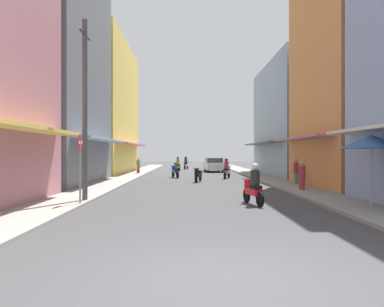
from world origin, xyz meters
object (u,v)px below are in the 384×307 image
(motorbike_green, at_px, (177,165))
(pedestrian_far, at_px, (302,177))
(pedestrian_crossing, at_px, (138,166))
(vendor_umbrella, at_px, (372,142))
(pedestrian_foreground, at_px, (296,170))
(utility_pole, at_px, (85,109))
(street_sign_no_entry, at_px, (80,160))
(parked_car, at_px, (214,165))
(motorbike_white, at_px, (186,164))
(motorbike_silver, at_px, (227,169))
(motorbike_blue, at_px, (175,171))
(motorbike_red, at_px, (253,186))
(motorbike_black, at_px, (198,175))
(motorbike_orange, at_px, (227,169))

(motorbike_green, height_order, pedestrian_far, motorbike_green)
(pedestrian_crossing, height_order, vendor_umbrella, vendor_umbrella)
(pedestrian_foreground, relative_size, utility_pole, 0.24)
(pedestrian_crossing, distance_m, vendor_umbrella, 23.15)
(motorbike_green, distance_m, pedestrian_foreground, 18.02)
(pedestrian_foreground, xyz_separation_m, street_sign_no_entry, (-10.38, -7.95, 0.75))
(motorbike_green, height_order, parked_car, motorbike_green)
(motorbike_white, height_order, motorbike_silver, same)
(motorbike_green, xyz_separation_m, pedestrian_foreground, (7.56, -16.35, 0.27))
(motorbike_white, height_order, motorbike_blue, motorbike_white)
(motorbike_silver, xyz_separation_m, street_sign_no_entry, (-6.93, -13.99, 1.01))
(motorbike_red, bearing_deg, street_sign_no_entry, -176.70)
(motorbike_green, height_order, utility_pole, utility_pole)
(motorbike_green, xyz_separation_m, street_sign_no_entry, (-2.82, -24.30, 1.01))
(pedestrian_far, distance_m, street_sign_no_entry, 10.75)
(street_sign_no_entry, bearing_deg, pedestrian_foreground, 37.44)
(motorbike_red, height_order, utility_pole, utility_pole)
(motorbike_black, xyz_separation_m, street_sign_no_entry, (-4.63, -10.72, 1.21))
(motorbike_blue, height_order, pedestrian_foreground, pedestrian_foreground)
(motorbike_black, relative_size, parked_car, 0.42)
(motorbike_green, distance_m, utility_pole, 23.73)
(motorbike_green, bearing_deg, motorbike_white, 78.93)
(motorbike_silver, bearing_deg, street_sign_no_entry, -116.35)
(pedestrian_foreground, height_order, street_sign_no_entry, street_sign_no_entry)
(street_sign_no_entry, bearing_deg, parked_car, 74.38)
(pedestrian_crossing, bearing_deg, motorbike_blue, -51.35)
(pedestrian_foreground, relative_size, pedestrian_far, 1.10)
(motorbike_silver, bearing_deg, motorbike_red, -92.14)
(parked_car, height_order, vendor_umbrella, vendor_umbrella)
(pedestrian_far, xyz_separation_m, utility_pole, (-9.76, -3.69, 2.90))
(motorbike_white, relative_size, motorbike_black, 1.00)
(parked_car, xyz_separation_m, pedestrian_crossing, (-7.23, -4.38, 0.04))
(motorbike_green, distance_m, motorbike_red, 24.20)
(motorbike_red, relative_size, pedestrian_foreground, 1.03)
(motorbike_orange, xyz_separation_m, motorbike_green, (-4.68, 5.00, 0.20))
(pedestrian_crossing, height_order, street_sign_no_entry, street_sign_no_entry)
(motorbike_orange, xyz_separation_m, motorbike_red, (-1.08, -18.93, 0.20))
(motorbike_green, relative_size, motorbike_blue, 0.99)
(pedestrian_far, bearing_deg, motorbike_silver, 106.27)
(pedestrian_far, bearing_deg, motorbike_green, 109.18)
(utility_pole, bearing_deg, pedestrian_crossing, 91.54)
(motorbike_blue, bearing_deg, motorbike_orange, 43.73)
(motorbike_red, distance_m, vendor_umbrella, 4.34)
(pedestrian_far, bearing_deg, parked_car, 99.01)
(parked_car, relative_size, utility_pole, 0.58)
(pedestrian_foreground, distance_m, vendor_umbrella, 9.16)
(motorbike_orange, distance_m, motorbike_green, 6.85)
(motorbike_blue, relative_size, parked_car, 0.41)
(motorbike_white, distance_m, street_sign_no_entry, 29.28)
(motorbike_silver, relative_size, pedestrian_far, 1.11)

